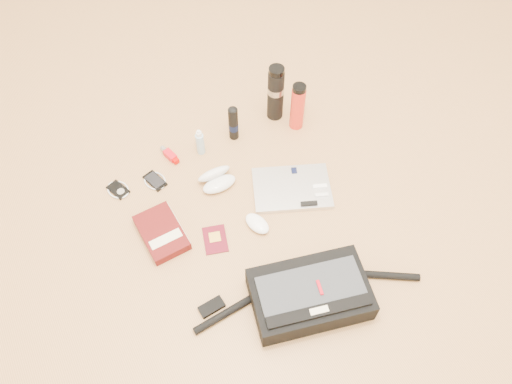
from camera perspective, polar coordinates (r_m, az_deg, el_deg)
ground at (r=1.87m, az=1.16°, el=-4.14°), size 4.00×4.00×0.00m
messenger_bag at (r=1.71m, az=6.11°, el=-11.56°), size 0.78×0.33×0.11m
laptop at (r=1.96m, az=4.16°, el=0.42°), size 0.36×0.31×0.03m
book at (r=1.87m, az=-10.69°, el=-4.57°), size 0.15×0.22×0.04m
passport at (r=1.85m, az=-4.69°, el=-5.41°), size 0.11×0.14×0.01m
mouse at (r=1.86m, az=0.14°, el=-3.63°), size 0.09×0.12×0.03m
sunglasses_case at (r=1.97m, az=-4.52°, el=1.50°), size 0.14×0.12×0.08m
ipod at (r=2.04m, az=-15.48°, el=0.25°), size 0.10×0.10×0.01m
phone at (r=2.03m, az=-11.48°, el=1.27°), size 0.10×0.11×0.01m
inhaler at (r=2.09m, az=-9.85°, el=4.21°), size 0.05×0.11×0.03m
spray_bottle at (r=2.05m, az=-6.40°, el=5.60°), size 0.04×0.04×0.13m
aerosol_can at (r=2.08m, az=-2.60°, el=7.89°), size 0.05×0.05×0.17m
thermos_black at (r=2.13m, az=2.26°, el=11.27°), size 0.09×0.09×0.27m
thermos_red at (r=2.11m, az=4.78°, el=9.69°), size 0.06×0.06×0.23m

